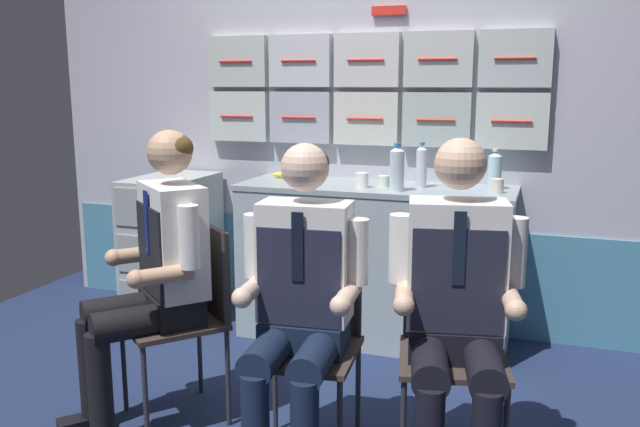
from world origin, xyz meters
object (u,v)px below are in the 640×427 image
Objects in this scene: folding_chair_right at (311,323)px; folding_chair_near_trolley at (452,329)px; crew_member_near_trolley at (457,299)px; folding_chair_left at (193,300)px; sparkling_bottle_green at (422,166)px; paper_cup_tan at (384,181)px; snack_banana at (286,175)px; service_trolley at (172,243)px; crew_member_left at (155,266)px; crew_member_right at (299,297)px.

folding_chair_right is 1.00× the size of folding_chair_near_trolley.
folding_chair_left is at bearing 173.16° from crew_member_near_trolley.
crew_member_near_trolley is at bearing -78.58° from folding_chair_near_trolley.
folding_chair_right is 3.42× the size of sparkling_bottle_green.
folding_chair_right is 0.67× the size of crew_member_near_trolley.
paper_cup_tan reaches higher than snack_banana.
service_trolley is 0.71× the size of crew_member_left.
folding_chair_left is 0.68m from crew_member_right.
folding_chair_near_trolley is 1.32m from paper_cup_tan.
paper_cup_tan is at bearing 61.64° from crew_member_left.
service_trolley is 13.76× the size of paper_cup_tan.
sparkling_bottle_green is at bearing 55.61° from crew_member_left.
paper_cup_tan is (-0.01, 1.24, 0.40)m from folding_chair_right.
service_trolley is 3.60× the size of sparkling_bottle_green.
service_trolley is 1.05× the size of folding_chair_near_trolley.
snack_banana is (-0.07, 1.28, 0.39)m from folding_chair_left.
folding_chair_right is at bearing 95.33° from crew_member_right.
folding_chair_right is 0.23m from crew_member_right.
crew_member_right is at bearing -44.28° from service_trolley.
snack_banana is (-1.20, 1.26, 0.39)m from folding_chair_near_trolley.
crew_member_left reaches higher than crew_member_near_trolley.
crew_member_near_trolley is at bearing -48.96° from snack_banana.
crew_member_left is (0.66, -1.19, 0.23)m from service_trolley.
crew_member_near_trolley reaches higher than snack_banana.
folding_chair_left is at bearing -123.64° from sparkling_bottle_green.
sparkling_bottle_green is at bearing 106.32° from crew_member_near_trolley.
crew_member_left is 19.48× the size of paper_cup_tan.
folding_chair_right is (0.59, -0.10, 0.00)m from folding_chair_left.
snack_banana is at bearing 131.04° from crew_member_near_trolley.
folding_chair_right and folding_chair_near_trolley have the same top height.
service_trolley is at bearing -176.90° from paper_cup_tan.
crew_member_left is at bearing -131.02° from folding_chair_left.
folding_chair_near_trolley is at bearing 27.95° from crew_member_right.
folding_chair_right is at bearing 1.64° from crew_member_left.
folding_chair_near_trolley is at bearing 12.31° from folding_chair_right.
crew_member_near_trolley is at bearing 12.39° from crew_member_right.
crew_member_near_trolley reaches higher than folding_chair_right.
sparkling_bottle_green is at bearing 8.92° from paper_cup_tan.
crew_member_right is 1.46× the size of folding_chair_near_trolley.
folding_chair_right is 1.31m from paper_cup_tan.
service_trolley is 1.92m from crew_member_right.
crew_member_left reaches higher than crew_member_right.
paper_cup_tan is (1.34, 0.07, 0.45)m from service_trolley.
crew_member_right is (0.02, -0.16, 0.16)m from folding_chair_right.
crew_member_right is (1.37, -1.33, 0.21)m from service_trolley.
folding_chair_right is 0.56m from folding_chair_near_trolley.
paper_cup_tan is at bearing 3.10° from service_trolley.
crew_member_right is 1.43m from paper_cup_tan.
crew_member_left is 0.73m from crew_member_right.
folding_chair_near_trolley is at bearing 101.42° from crew_member_near_trolley.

